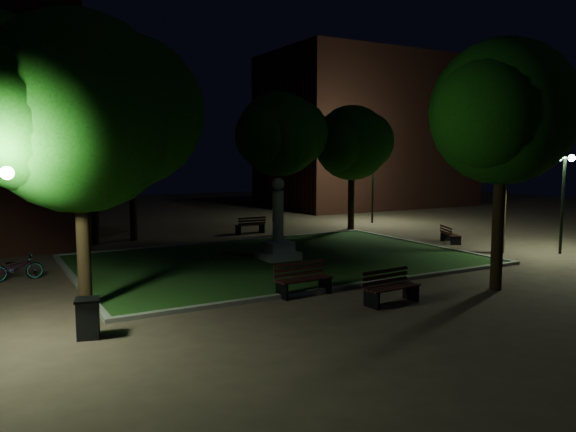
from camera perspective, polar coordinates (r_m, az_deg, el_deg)
The scene contains 20 objects.
ground at distance 20.55m, azimuth 1.66°, elevation -5.49°, with size 80.00×80.00×0.00m, color brown.
lawn at distance 22.24m, azimuth -1.01°, elevation -4.47°, with size 15.00×10.00×0.08m, color #234818.
lawn_kerb at distance 22.24m, azimuth -1.01°, elevation -4.42°, with size 15.40×10.40×0.12m.
monument at distance 22.09m, azimuth -1.02°, elevation -2.14°, with size 1.40×1.40×3.20m.
building_far at distance 46.85m, azimuth 8.00°, elevation 8.46°, with size 16.00×10.00×12.00m, color #481F18.
tree_west at distance 15.81m, azimuth -20.11°, elevation 9.82°, with size 6.44×5.26×7.91m.
tree_north_wl at distance 27.57m, azimuth -19.17°, elevation 9.89°, with size 4.76×3.89×8.05m.
tree_north_er at distance 29.09m, azimuth -0.70°, elevation 8.28°, with size 5.32×4.34×7.37m.
tree_ne at distance 31.58m, azimuth 6.66°, elevation 7.38°, with size 5.09×4.16×6.90m.
tree_east at distance 25.46m, azimuth 21.39°, elevation 9.01°, with size 6.47×5.28×8.23m.
tree_se at distance 18.42m, azimuth 21.21°, elevation 9.80°, with size 5.39×4.40×7.67m.
tree_far_north at distance 28.26m, azimuth -15.49°, elevation 9.27°, with size 5.50×4.49×8.02m.
lamppost_se at distance 26.18m, azimuth 26.21°, elevation 2.91°, with size 1.18×0.28×4.17m.
lamppost_ne at distance 34.58m, azimuth 8.62°, elevation 4.11°, with size 1.18×0.28×4.11m.
bench_near_left at distance 16.90m, azimuth 1.50°, elevation -6.50°, with size 1.79×0.70×0.97m.
bench_near_right at distance 16.21m, azimuth 10.34°, elevation -7.20°, with size 1.77×0.73×0.95m.
bench_right_side at distance 27.70m, azimuth 16.09°, elevation -1.87°, with size 1.07×1.54×0.80m.
bench_far_side at distance 29.91m, azimuth -3.82°, elevation -0.97°, with size 1.62×0.58×0.88m.
trash_bin at distance 13.83m, azimuth -19.67°, elevation -9.73°, with size 0.65×0.65×0.93m.
bicycle at distance 20.85m, azimuth -25.86°, elevation -4.73°, with size 0.58×1.67×0.87m, color black.
Camera 1 is at (-10.39, -17.22, 4.21)m, focal length 35.00 mm.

